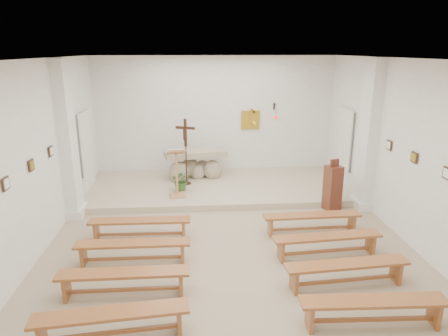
{
  "coord_description": "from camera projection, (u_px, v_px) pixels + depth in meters",
  "views": [
    {
      "loc": [
        -0.63,
        -6.7,
        3.65
      ],
      "look_at": [
        0.01,
        1.6,
        1.18
      ],
      "focal_mm": 32.0,
      "sensor_mm": 36.0,
      "label": 1
    }
  ],
  "objects": [
    {
      "name": "ground",
      "position": [
        230.0,
        252.0,
        7.49
      ],
      "size": [
        7.0,
        10.0,
        0.0
      ],
      "primitive_type": "cube",
      "color": "tan",
      "rests_on": "ground"
    },
    {
      "name": "wall_left",
      "position": [
        25.0,
        167.0,
        6.74
      ],
      "size": [
        0.02,
        10.0,
        3.5
      ],
      "primitive_type": "cube",
      "color": "white",
      "rests_on": "ground"
    },
    {
      "name": "wall_right",
      "position": [
        421.0,
        159.0,
        7.25
      ],
      "size": [
        0.02,
        10.0,
        3.5
      ],
      "primitive_type": "cube",
      "color": "white",
      "rests_on": "ground"
    },
    {
      "name": "wall_back",
      "position": [
        215.0,
        117.0,
        11.77
      ],
      "size": [
        7.0,
        0.02,
        3.5
      ],
      "primitive_type": "cube",
      "color": "white",
      "rests_on": "ground"
    },
    {
      "name": "ceiling",
      "position": [
        231.0,
        60.0,
        6.5
      ],
      "size": [
        7.0,
        10.0,
        0.02
      ],
      "primitive_type": "cube",
      "color": "silver",
      "rests_on": "wall_back"
    },
    {
      "name": "sanctuary_platform",
      "position": [
        218.0,
        187.0,
        10.82
      ],
      "size": [
        6.98,
        3.0,
        0.15
      ],
      "primitive_type": "cube",
      "color": "#C0AF94",
      "rests_on": "ground"
    },
    {
      "name": "pilaster_left",
      "position": [
        68.0,
        141.0,
        8.66
      ],
      "size": [
        0.26,
        0.55,
        3.5
      ],
      "primitive_type": "cube",
      "color": "white",
      "rests_on": "ground"
    },
    {
      "name": "pilaster_right",
      "position": [
        369.0,
        136.0,
        9.15
      ],
      "size": [
        0.26,
        0.55,
        3.5
      ],
      "primitive_type": "cube",
      "color": "white",
      "rests_on": "ground"
    },
    {
      "name": "gold_wall_relief",
      "position": [
        250.0,
        120.0,
        11.84
      ],
      "size": [
        0.55,
        0.04,
        0.55
      ],
      "primitive_type": "cube",
      "color": "gold",
      "rests_on": "wall_back"
    },
    {
      "name": "sanctuary_lamp",
      "position": [
        276.0,
        116.0,
        11.61
      ],
      "size": [
        0.11,
        0.36,
        0.44
      ],
      "color": "black",
      "rests_on": "wall_back"
    },
    {
      "name": "station_frame_left_front",
      "position": [
        6.0,
        184.0,
        5.99
      ],
      "size": [
        0.03,
        0.2,
        0.2
      ],
      "primitive_type": "cube",
      "color": "#3A2519",
      "rests_on": "wall_left"
    },
    {
      "name": "station_frame_left_mid",
      "position": [
        31.0,
        165.0,
        6.94
      ],
      "size": [
        0.03,
        0.2,
        0.2
      ],
      "primitive_type": "cube",
      "color": "#3A2519",
      "rests_on": "wall_left"
    },
    {
      "name": "station_frame_left_rear",
      "position": [
        51.0,
        151.0,
        7.9
      ],
      "size": [
        0.03,
        0.2,
        0.2
      ],
      "primitive_type": "cube",
      "color": "#3A2519",
      "rests_on": "wall_left"
    },
    {
      "name": "station_frame_right_front",
      "position": [
        447.0,
        173.0,
        6.49
      ],
      "size": [
        0.03,
        0.2,
        0.2
      ],
      "primitive_type": "cube",
      "color": "#3A2519",
      "rests_on": "wall_right"
    },
    {
      "name": "station_frame_right_mid",
      "position": [
        414.0,
        157.0,
        7.45
      ],
      "size": [
        0.03,
        0.2,
        0.2
      ],
      "primitive_type": "cube",
      "color": "#3A2519",
      "rests_on": "wall_right"
    },
    {
      "name": "station_frame_right_rear",
      "position": [
        389.0,
        145.0,
        8.4
      ],
      "size": [
        0.03,
        0.2,
        0.2
      ],
      "primitive_type": "cube",
      "color": "#3A2519",
      "rests_on": "wall_right"
    },
    {
      "name": "radiator_left",
      "position": [
        81.0,
        194.0,
        9.75
      ],
      "size": [
        0.1,
        0.85,
        0.52
      ],
      "primitive_type": "cube",
      "color": "silver",
      "rests_on": "ground"
    },
    {
      "name": "radiator_right",
      "position": [
        353.0,
        187.0,
        10.25
      ],
      "size": [
        0.1,
        0.85,
        0.52
      ],
      "primitive_type": "cube",
      "color": "silver",
      "rests_on": "ground"
    },
    {
      "name": "altar",
      "position": [
        195.0,
        166.0,
        11.26
      ],
      "size": [
        1.79,
        0.98,
        0.88
      ],
      "rotation": [
        0.0,
        0.0,
        0.19
      ],
      "color": "#B6AB8B",
      "rests_on": "sanctuary_platform"
    },
    {
      "name": "lectern",
      "position": [
        177.0,
        173.0,
        9.74
      ],
      "size": [
        0.51,
        0.45,
        1.25
      ],
      "rotation": [
        0.0,
        0.0,
        0.2
      ],
      "color": "tan",
      "rests_on": "sanctuary_platform"
    },
    {
      "name": "crucifix_stand",
      "position": [
        186.0,
        147.0,
        10.55
      ],
      "size": [
        0.52,
        0.24,
        1.78
      ],
      "rotation": [
        0.0,
        0.0,
        -0.37
      ],
      "color": "#3B1F12",
      "rests_on": "sanctuary_platform"
    },
    {
      "name": "potted_plant",
      "position": [
        181.0,
        180.0,
        10.25
      ],
      "size": [
        0.53,
        0.47,
        0.55
      ],
      "primitive_type": "imported",
      "rotation": [
        0.0,
        0.0,
        0.08
      ],
      "color": "#356026",
      "rests_on": "sanctuary_platform"
    },
    {
      "name": "donation_pedestal",
      "position": [
        333.0,
        188.0,
        9.34
      ],
      "size": [
        0.41,
        0.41,
        1.24
      ],
      "rotation": [
        0.0,
        0.0,
        0.29
      ],
      "color": "#5C2E1A",
      "rests_on": "ground"
    },
    {
      "name": "bench_left_front",
      "position": [
        140.0,
        224.0,
        7.93
      ],
      "size": [
        2.01,
        0.36,
        0.42
      ],
      "rotation": [
        0.0,
        0.0,
        -0.02
      ],
      "color": "#93572A",
      "rests_on": "ground"
    },
    {
      "name": "bench_right_front",
      "position": [
        312.0,
        219.0,
        8.18
      ],
      "size": [
        2.01,
        0.37,
        0.42
      ],
      "rotation": [
        0.0,
        0.0,
        0.03
      ],
      "color": "#93572A",
      "rests_on": "ground"
    },
    {
      "name": "bench_left_second",
      "position": [
        133.0,
        248.0,
        7.0
      ],
      "size": [
        2.0,
        0.34,
        0.42
      ],
      "rotation": [
        0.0,
        0.0,
        -0.01
      ],
      "color": "#93572A",
      "rests_on": "ground"
    },
    {
      "name": "bench_right_second",
      "position": [
        327.0,
        241.0,
        7.25
      ],
      "size": [
        2.02,
        0.48,
        0.42
      ],
      "rotation": [
        0.0,
        0.0,
        0.08
      ],
      "color": "#93572A",
      "rests_on": "ground"
    },
    {
      "name": "bench_left_third",
      "position": [
        124.0,
        278.0,
        6.07
      ],
      "size": [
        2.0,
        0.32,
        0.42
      ],
      "rotation": [
        0.0,
        0.0,
        0.0
      ],
      "color": "#93572A",
      "rests_on": "ground"
    },
    {
      "name": "bench_right_third",
      "position": [
        347.0,
        269.0,
        6.32
      ],
      "size": [
        2.02,
        0.48,
        0.42
      ],
      "rotation": [
        0.0,
        0.0,
        0.08
      ],
      "color": "#93572A",
      "rests_on": "ground"
    },
    {
      "name": "bench_left_fourth",
      "position": [
        111.0,
        319.0,
        5.14
      ],
      "size": [
        2.02,
        0.51,
        0.42
      ],
      "rotation": [
        0.0,
        0.0,
        0.1
      ],
      "color": "#93572A",
      "rests_on": "ground"
    },
    {
      "name": "bench_right_fourth",
      "position": [
        373.0,
        306.0,
        5.4
      ],
      "size": [
        2.01,
        0.39,
        0.42
      ],
      "rotation": [
        0.0,
        0.0,
        -0.04
      ],
      "color": "#93572A",
      "rests_on": "ground"
    }
  ]
}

